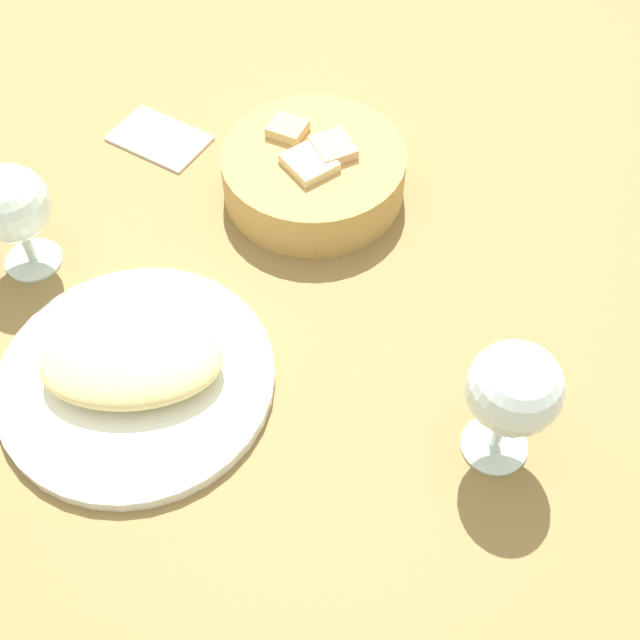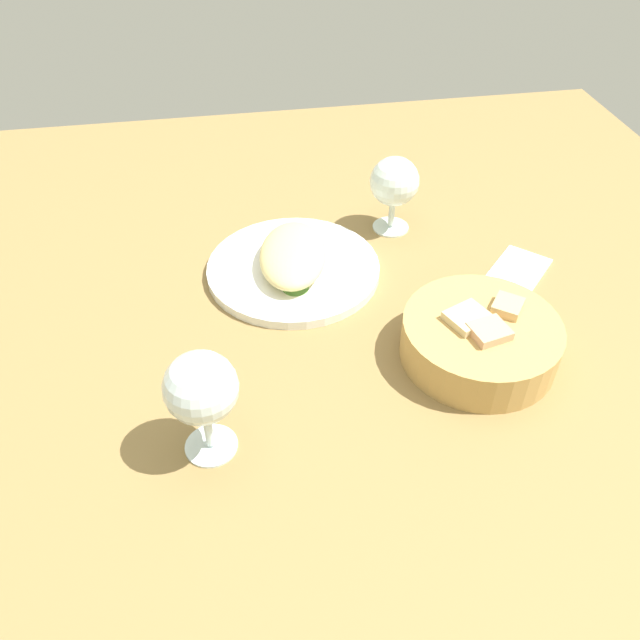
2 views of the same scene
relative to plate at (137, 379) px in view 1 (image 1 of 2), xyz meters
The scene contains 8 objects.
ground_plane 13.48cm from the plate, 26.43° to the left, with size 140.00×140.00×2.00cm, color olive.
plate is the anchor object (origin of this frame).
omelette 2.61cm from the plate, 90.00° to the left, with size 16.65×9.83×3.82cm, color #E4CE83.
lettuce_garnish 5.67cm from the plate, ahead, with size 3.87×3.87×1.37cm, color #4C8136.
bread_basket 30.16cm from the plate, 44.23° to the left, with size 19.99×19.99×6.80cm.
wine_glass_near 34.45cm from the plate, 24.15° to the right, with size 7.94×7.94×13.82cm.
wine_glass_far 21.12cm from the plate, 117.94° to the left, with size 7.79×7.79×12.49cm.
folded_napkin 33.82cm from the plate, 80.43° to the left, with size 11.00×7.00×0.80cm, color white.
Camera 1 is at (-4.23, -49.66, 66.06)cm, focal length 46.26 mm.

